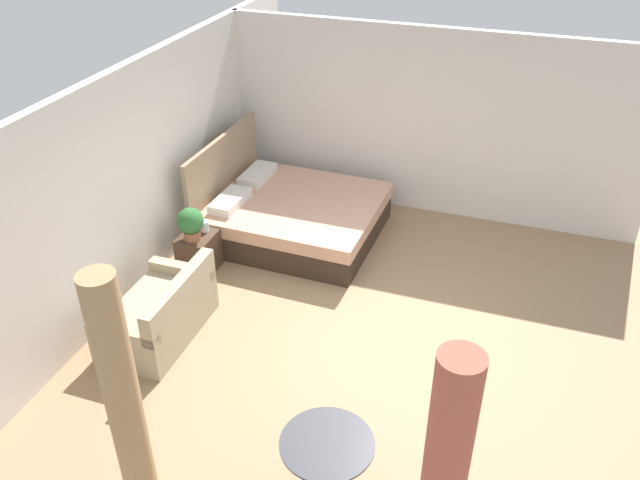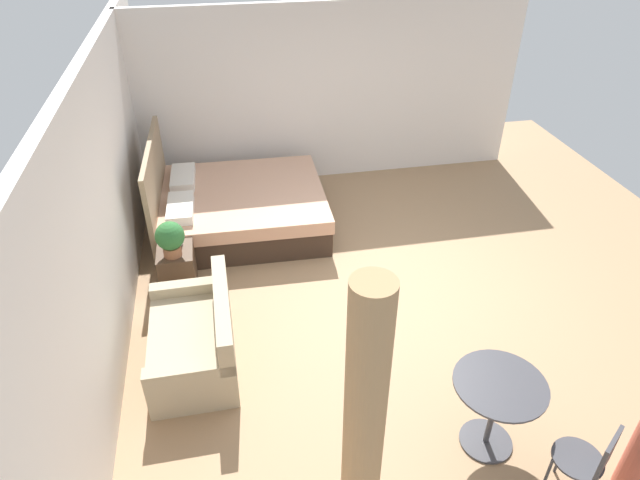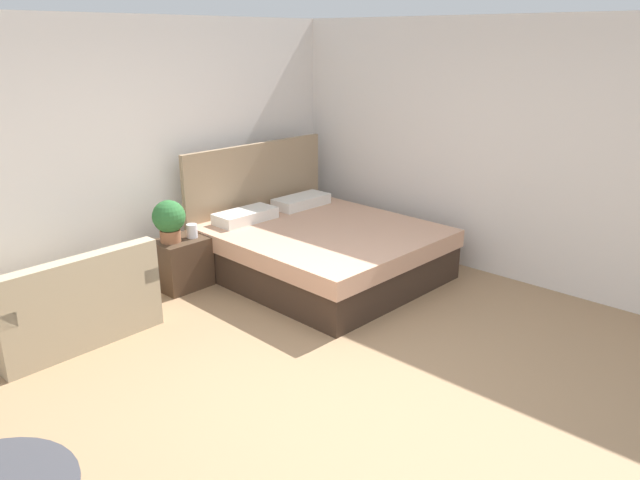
% 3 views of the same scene
% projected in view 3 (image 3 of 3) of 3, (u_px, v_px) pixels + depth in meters
% --- Properties ---
extents(ground_plane, '(9.17, 8.89, 0.02)m').
position_uv_depth(ground_plane, '(315.00, 398.00, 4.29)').
color(ground_plane, '#9E7A56').
extents(wall_back, '(9.17, 0.12, 2.66)m').
position_uv_depth(wall_back, '(93.00, 159.00, 5.75)').
color(wall_back, silver).
rests_on(wall_back, ground).
extents(wall_right, '(0.12, 5.89, 2.66)m').
position_uv_depth(wall_right, '(525.00, 154.00, 5.99)').
color(wall_right, silver).
rests_on(wall_right, ground).
extents(bed, '(2.03, 2.27, 1.30)m').
position_uv_depth(bed, '(319.00, 247.00, 6.42)').
color(bed, '#38281E').
rests_on(bed, ground).
extents(couch, '(1.35, 0.81, 0.80)m').
position_uv_depth(couch, '(69.00, 307.00, 5.06)').
color(couch, tan).
rests_on(couch, ground).
extents(nightstand, '(0.51, 0.41, 0.51)m').
position_uv_depth(nightstand, '(182.00, 263.00, 6.09)').
color(nightstand, '#473323').
rests_on(nightstand, ground).
extents(potted_plant, '(0.33, 0.33, 0.42)m').
position_uv_depth(potted_plant, '(169.00, 219.00, 5.87)').
color(potted_plant, '#935B3D').
rests_on(potted_plant, nightstand).
extents(vase, '(0.11, 0.11, 0.14)m').
position_uv_depth(vase, '(192.00, 231.00, 6.04)').
color(vase, silver).
rests_on(vase, nightstand).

